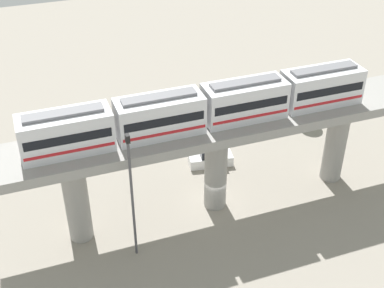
{
  "coord_description": "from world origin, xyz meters",
  "views": [
    {
      "loc": [
        32.52,
        -13.87,
        29.75
      ],
      "look_at": [
        -2.5,
        -1.22,
        5.02
      ],
      "focal_mm": 48.98,
      "sensor_mm": 36.0,
      "label": 1
    }
  ],
  "objects_px": {
    "parked_car_white": "(211,157)",
    "parked_car_yellow": "(175,124)",
    "tree_near_viaduct": "(306,99)",
    "signal_post": "(132,193)",
    "train": "(203,108)"
  },
  "relations": [
    {
      "from": "train",
      "to": "parked_car_yellow",
      "type": "relative_size",
      "value": 6.28
    },
    {
      "from": "tree_near_viaduct",
      "to": "parked_car_white",
      "type": "bearing_deg",
      "value": -72.51
    },
    {
      "from": "parked_car_white",
      "to": "tree_near_viaduct",
      "type": "bearing_deg",
      "value": 116.76
    },
    {
      "from": "parked_car_white",
      "to": "tree_near_viaduct",
      "type": "height_order",
      "value": "tree_near_viaduct"
    },
    {
      "from": "parked_car_white",
      "to": "signal_post",
      "type": "xyz_separation_m",
      "value": [
        9.19,
        -9.86,
        5.27
      ]
    },
    {
      "from": "parked_car_white",
      "to": "parked_car_yellow",
      "type": "bearing_deg",
      "value": -160.07
    },
    {
      "from": "tree_near_viaduct",
      "to": "signal_post",
      "type": "distance_m",
      "value": 26.06
    },
    {
      "from": "parked_car_yellow",
      "to": "parked_car_white",
      "type": "bearing_deg",
      "value": 4.55
    },
    {
      "from": "parked_car_white",
      "to": "tree_near_viaduct",
      "type": "xyz_separation_m",
      "value": [
        -3.91,
        12.43,
        2.01
      ]
    },
    {
      "from": "train",
      "to": "tree_near_viaduct",
      "type": "distance_m",
      "value": 19.68
    },
    {
      "from": "train",
      "to": "parked_car_white",
      "type": "relative_size",
      "value": 6.19
    },
    {
      "from": "parked_car_white",
      "to": "parked_car_yellow",
      "type": "relative_size",
      "value": 1.02
    },
    {
      "from": "parked_car_yellow",
      "to": "signal_post",
      "type": "bearing_deg",
      "value": -33.86
    },
    {
      "from": "parked_car_yellow",
      "to": "tree_near_viaduct",
      "type": "bearing_deg",
      "value": 71.1
    },
    {
      "from": "parked_car_white",
      "to": "train",
      "type": "bearing_deg",
      "value": -19.1
    }
  ]
}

